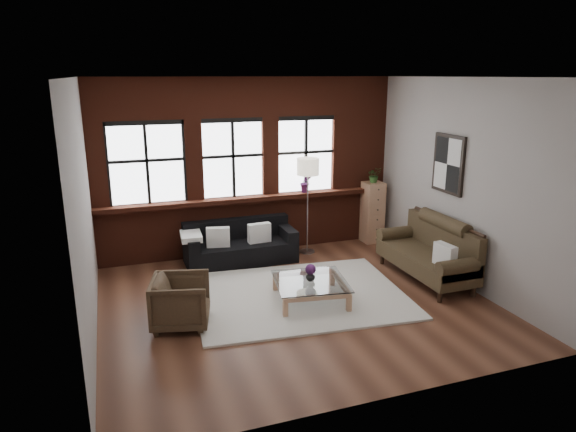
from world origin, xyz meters
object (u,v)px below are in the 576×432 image
object	(u,v)px
coffee_table	(310,291)
vase	(311,276)
vintage_settee	(426,249)
dark_sofa	(240,243)
floor_lamp	(308,202)
armchair	(181,302)
drawer_chest	(372,212)

from	to	relation	value
coffee_table	vase	world-z (taller)	vase
vintage_settee	coffee_table	world-z (taller)	vintage_settee
dark_sofa	floor_lamp	size ratio (longest dim) A/B	1.00
dark_sofa	vase	distance (m)	2.04
dark_sofa	coffee_table	size ratio (longest dim) A/B	1.89
coffee_table	vase	size ratio (longest dim) A/B	7.07
dark_sofa	armchair	world-z (taller)	dark_sofa
dark_sofa	vase	world-z (taller)	dark_sofa
dark_sofa	drawer_chest	xyz separation A→B (m)	(2.76, 0.27, 0.25)
vase	floor_lamp	world-z (taller)	floor_lamp
vintage_settee	floor_lamp	bearing A→B (deg)	125.57
vintage_settee	dark_sofa	bearing A→B (deg)	146.15
armchair	coffee_table	distance (m)	1.90
vintage_settee	armchair	distance (m)	3.99
floor_lamp	vase	bearing A→B (deg)	-110.27
coffee_table	vase	distance (m)	0.24
dark_sofa	vase	size ratio (longest dim) A/B	13.36
vintage_settee	drawer_chest	distance (m)	2.04
vase	floor_lamp	distance (m)	2.26
vintage_settee	vase	bearing A→B (deg)	-174.65
armchair	floor_lamp	world-z (taller)	floor_lamp
dark_sofa	armchair	xyz separation A→B (m)	(-1.34, -2.07, -0.01)
dark_sofa	armchair	distance (m)	2.46
drawer_chest	floor_lamp	world-z (taller)	floor_lamp
vintage_settee	armchair	size ratio (longest dim) A/B	2.60
drawer_chest	vintage_settee	bearing A→B (deg)	-93.56
armchair	drawer_chest	world-z (taller)	drawer_chest
armchair	floor_lamp	distance (m)	3.47
vintage_settee	armchair	xyz separation A→B (m)	(-3.97, -0.30, -0.18)
vintage_settee	coffee_table	bearing A→B (deg)	-174.65
coffee_table	drawer_chest	size ratio (longest dim) A/B	0.85
vase	armchair	bearing A→B (deg)	-176.74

